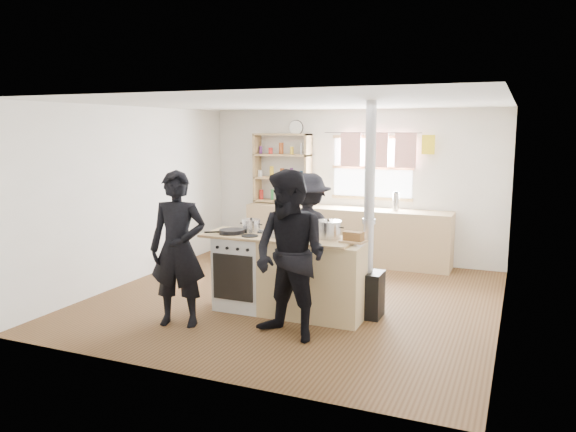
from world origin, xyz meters
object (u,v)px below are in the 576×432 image
at_px(bread_board, 353,238).
at_px(person_near_right, 290,256).
at_px(roast_tray, 279,233).
at_px(thermos, 396,202).
at_px(person_near_left, 178,249).
at_px(flue_heater, 368,263).
at_px(stockpot_counter, 328,229).
at_px(skillet_greens, 232,231).
at_px(cooking_island, 289,275).
at_px(stockpot_stove, 251,226).
at_px(person_far, 308,234).

xyz_separation_m(bread_board, person_near_right, (-0.46, -0.74, -0.09)).
bearing_deg(roast_tray, thermos, 74.32).
bearing_deg(person_near_left, flue_heater, 14.69).
height_order(roast_tray, stockpot_counter, stockpot_counter).
xyz_separation_m(flue_heater, person_near_right, (-0.56, -1.00, 0.25)).
distance_m(flue_heater, person_near_left, 2.18).
bearing_deg(roast_tray, stockpot_counter, 12.93).
distance_m(skillet_greens, flue_heater, 1.68).
xyz_separation_m(thermos, person_near_right, (-0.34, -3.52, -0.15)).
height_order(stockpot_counter, flue_heater, flue_heater).
distance_m(roast_tray, person_near_right, 0.86).
distance_m(stockpot_counter, person_near_left, 1.73).
distance_m(cooking_island, stockpot_stove, 0.78).
distance_m(stockpot_stove, stockpot_counter, 0.99).
relative_size(cooking_island, person_near_right, 1.11).
distance_m(stockpot_counter, bread_board, 0.36).
relative_size(stockpot_counter, flue_heater, 0.12).
xyz_separation_m(stockpot_stove, person_near_left, (-0.44, -0.93, -0.14)).
bearing_deg(thermos, roast_tray, -105.68).
bearing_deg(roast_tray, stockpot_stove, 165.39).
xyz_separation_m(cooking_island, stockpot_stove, (-0.54, 0.09, 0.54)).
height_order(thermos, cooking_island, thermos).
relative_size(roast_tray, person_near_right, 0.23).
height_order(bread_board, person_far, person_far).
relative_size(thermos, cooking_island, 0.15).
bearing_deg(roast_tray, flue_heater, 14.79).
relative_size(person_near_left, person_far, 1.08).
bearing_deg(person_far, flue_heater, 138.16).
xyz_separation_m(stockpot_stove, stockpot_counter, (0.99, 0.02, 0.02)).
relative_size(bread_board, flue_heater, 0.12).
bearing_deg(skillet_greens, person_near_left, -109.02).
distance_m(cooking_island, person_near_left, 1.36).
bearing_deg(cooking_island, roast_tray, -169.92).
height_order(skillet_greens, stockpot_counter, stockpot_counter).
height_order(thermos, stockpot_counter, thermos).
relative_size(thermos, skillet_greens, 0.68).
xyz_separation_m(cooking_island, bread_board, (0.79, -0.01, 0.51)).
relative_size(roast_tray, flue_heater, 0.16).
bearing_deg(roast_tray, cooking_island, 10.08).
bearing_deg(skillet_greens, bread_board, 2.43).
relative_size(cooking_island, skillet_greens, 4.67).
bearing_deg(bread_board, stockpot_counter, 160.29).
bearing_deg(stockpot_stove, flue_heater, 6.19).
height_order(stockpot_stove, flue_heater, flue_heater).
xyz_separation_m(person_near_left, person_near_right, (1.31, 0.09, 0.02)).
height_order(cooking_island, stockpot_counter, stockpot_counter).
bearing_deg(stockpot_counter, person_far, 125.81).
xyz_separation_m(cooking_island, roast_tray, (-0.12, -0.02, 0.50)).
bearing_deg(person_near_right, stockpot_stove, 152.32).
height_order(bread_board, flue_heater, flue_heater).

